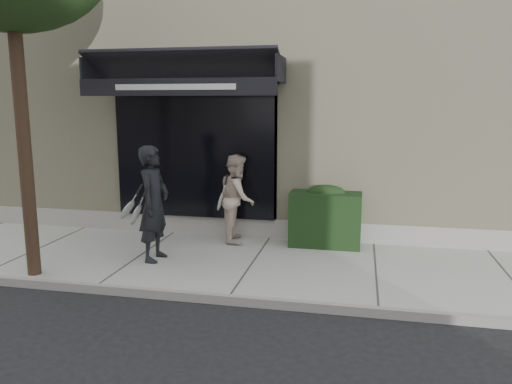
# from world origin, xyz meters

# --- Properties ---
(ground) EXTENTS (80.00, 80.00, 0.00)m
(ground) POSITION_xyz_m (0.00, 0.00, 0.00)
(ground) COLOR black
(ground) RESTS_ON ground
(sidewalk) EXTENTS (20.00, 3.00, 0.12)m
(sidewalk) POSITION_xyz_m (0.00, 0.00, 0.06)
(sidewalk) COLOR #9C9C97
(sidewalk) RESTS_ON ground
(curb) EXTENTS (20.00, 0.10, 0.14)m
(curb) POSITION_xyz_m (0.00, -1.55, 0.07)
(curb) COLOR gray
(curb) RESTS_ON ground
(building_facade) EXTENTS (14.30, 8.04, 5.64)m
(building_facade) POSITION_xyz_m (-0.01, 4.96, 2.74)
(building_facade) COLOR beige
(building_facade) RESTS_ON ground
(hedge) EXTENTS (1.30, 0.70, 1.14)m
(hedge) POSITION_xyz_m (1.10, 1.25, 0.66)
(hedge) COLOR black
(hedge) RESTS_ON sidewalk
(pedestrian_front) EXTENTS (0.68, 0.85, 1.93)m
(pedestrian_front) POSITION_xyz_m (-1.64, -0.24, 1.09)
(pedestrian_front) COLOR black
(pedestrian_front) RESTS_ON sidewalk
(pedestrian_back) EXTENTS (0.80, 0.93, 1.67)m
(pedestrian_back) POSITION_xyz_m (-0.57, 1.20, 0.96)
(pedestrian_back) COLOR beige
(pedestrian_back) RESTS_ON sidewalk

